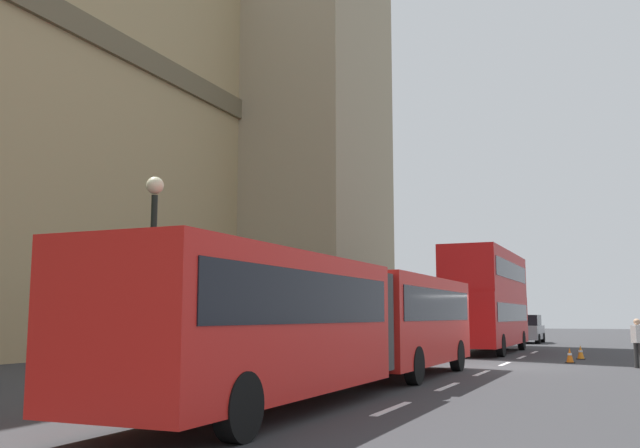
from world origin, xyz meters
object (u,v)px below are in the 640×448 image
object	(u,v)px
sedan_lead	(527,329)
double_decker_bus	(487,297)
street_lamp	(153,264)
traffic_cone_west	(570,355)
pedestrian_near_cones	(638,341)
articulated_bus	(345,317)
traffic_cone_middle	(581,352)

from	to	relation	value
sedan_lead	double_decker_bus	bearing A→B (deg)	179.32
double_decker_bus	street_lamp	world-z (taller)	street_lamp
sedan_lead	street_lamp	world-z (taller)	street_lamp
sedan_lead	traffic_cone_west	bearing A→B (deg)	-168.58
traffic_cone_west	pedestrian_near_cones	distance (m)	3.10
double_decker_bus	articulated_bus	bearing A→B (deg)	-179.99
articulated_bus	double_decker_bus	distance (m)	19.22
sedan_lead	traffic_cone_west	size ratio (longest dim) A/B	7.59
articulated_bus	street_lamp	distance (m)	4.96
articulated_bus	traffic_cone_middle	xyz separation A→B (m)	(15.40, -4.43, -1.46)
traffic_cone_middle	pedestrian_near_cones	xyz separation A→B (m)	(-4.50, -2.14, 0.63)
pedestrian_near_cones	traffic_cone_west	bearing A→B (deg)	51.53
articulated_bus	sedan_lead	distance (m)	32.75
traffic_cone_west	pedestrian_near_cones	xyz separation A→B (m)	(-1.89, -2.38, 0.63)
traffic_cone_middle	articulated_bus	bearing A→B (deg)	163.96
traffic_cone_middle	pedestrian_near_cones	size ratio (longest dim) A/B	0.34
sedan_lead	pedestrian_near_cones	world-z (taller)	sedan_lead
street_lamp	pedestrian_near_cones	world-z (taller)	street_lamp
double_decker_bus	traffic_cone_west	bearing A→B (deg)	-146.82
traffic_cone_west	street_lamp	world-z (taller)	street_lamp
street_lamp	traffic_cone_middle	bearing A→B (deg)	-27.73
articulated_bus	double_decker_bus	xyz separation A→B (m)	(19.20, 0.00, 0.96)
traffic_cone_west	traffic_cone_middle	distance (m)	2.62
traffic_cone_middle	street_lamp	distance (m)	19.40
double_decker_bus	traffic_cone_middle	bearing A→B (deg)	-130.61
traffic_cone_middle	traffic_cone_west	bearing A→B (deg)	174.71
street_lamp	articulated_bus	bearing A→B (deg)	-70.54
articulated_bus	double_decker_bus	bearing A→B (deg)	0.01
sedan_lead	traffic_cone_west	xyz separation A→B (m)	(-19.94, -4.03, -0.63)
articulated_bus	traffic_cone_west	size ratio (longest dim) A/B	29.63
traffic_cone_west	pedestrian_near_cones	bearing A→B (deg)	-128.47
double_decker_bus	sedan_lead	xyz separation A→B (m)	(13.54, -0.16, -1.80)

